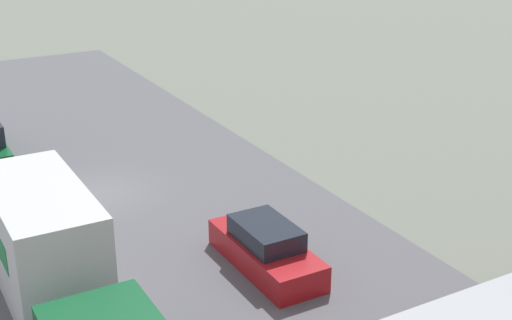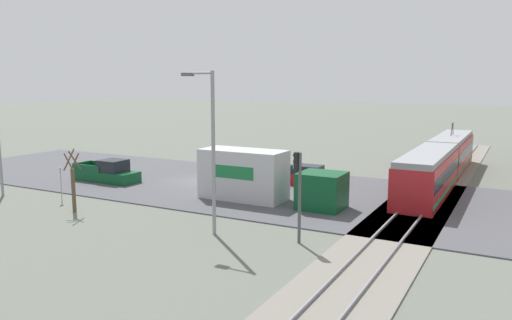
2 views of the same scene
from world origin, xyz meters
TOP-DOWN VIEW (x-y plane):
  - ground_plane at (0.00, 0.00)m, footprint 320.00×320.00m
  - road_surface at (0.00, 0.00)m, footprint 16.48×51.31m
  - box_truck at (3.63, 7.84)m, footprint 2.60×10.16m
  - sedan_car_0 at (-2.95, 8.41)m, footprint 1.83×4.77m

SIDE VIEW (x-z plane):
  - ground_plane at x=0.00m, z-range 0.00..0.00m
  - road_surface at x=0.00m, z-range 0.00..0.08m
  - sedan_car_0 at x=-2.95m, z-range -0.06..1.50m
  - box_truck at x=3.63m, z-range -0.05..3.39m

